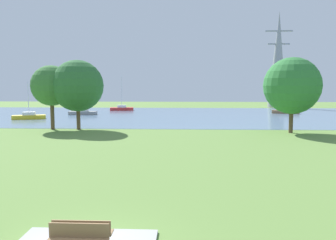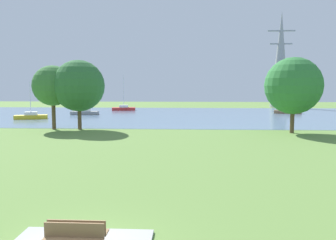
{
  "view_description": "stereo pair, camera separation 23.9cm",
  "coord_description": "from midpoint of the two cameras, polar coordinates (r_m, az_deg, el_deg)",
  "views": [
    {
      "loc": [
        3.07,
        -9.71,
        5.0
      ],
      "look_at": [
        1.84,
        17.16,
        2.35
      ],
      "focal_mm": 36.69,
      "sensor_mm": 36.0,
      "label": 1
    },
    {
      "loc": [
        3.3,
        -9.7,
        5.0
      ],
      "look_at": [
        1.84,
        17.16,
        2.35
      ],
      "focal_mm": 36.69,
      "sensor_mm": 36.0,
      "label": 2
    }
  ],
  "objects": [
    {
      "name": "tree_east_far",
      "position": [
        39.01,
        20.28,
        5.35
      ],
      "size": [
        6.05,
        6.05,
        8.09
      ],
      "color": "brown",
      "rests_on": "ground"
    },
    {
      "name": "bench_facing_water",
      "position": [
        11.41,
        -14.06,
        -17.95
      ],
      "size": [
        1.8,
        0.48,
        0.89
      ],
      "color": "gray",
      "rests_on": "concrete_pad"
    },
    {
      "name": "sailboat_red",
      "position": [
        72.01,
        -7.28,
        1.96
      ],
      "size": [
        4.99,
        2.29,
        7.28
      ],
      "color": "red",
      "rests_on": "water_surface"
    },
    {
      "name": "electricity_pylon",
      "position": [
        86.35,
        18.26,
        9.47
      ],
      "size": [
        6.4,
        4.4,
        22.45
      ],
      "color": "gray",
      "rests_on": "ground"
    },
    {
      "name": "ground_plane",
      "position": [
        32.25,
        -2.58,
        -3.31
      ],
      "size": [
        160.0,
        160.0,
        0.0
      ],
      "primitive_type": "plane",
      "color": "olive"
    },
    {
      "name": "sailboat_gray",
      "position": [
        62.35,
        -13.57,
        1.29
      ],
      "size": [
        4.81,
        1.54,
        7.55
      ],
      "color": "gray",
      "rests_on": "water_surface"
    },
    {
      "name": "sailboat_brown",
      "position": [
        66.84,
        19.34,
        1.4
      ],
      "size": [
        5.02,
        2.6,
        6.41
      ],
      "color": "brown",
      "rests_on": "water_surface"
    },
    {
      "name": "water_surface",
      "position": [
        60.0,
        0.07,
        0.84
      ],
      "size": [
        140.0,
        40.0,
        0.02
      ],
      "primitive_type": "cube",
      "color": "slate",
      "rests_on": "ground"
    },
    {
      "name": "tree_east_near",
      "position": [
        41.07,
        -14.44,
        5.52
      ],
      "size": [
        5.94,
        5.94,
        8.04
      ],
      "color": "brown",
      "rests_on": "ground"
    },
    {
      "name": "sailboat_yellow",
      "position": [
        56.57,
        -21.7,
        0.6
      ],
      "size": [
        5.02,
        3.03,
        5.71
      ],
      "color": "yellow",
      "rests_on": "water_surface"
    },
    {
      "name": "tree_west_far",
      "position": [
        42.05,
        -18.44,
        5.41
      ],
      "size": [
        4.67,
        4.67,
        7.42
      ],
      "color": "brown",
      "rests_on": "ground"
    }
  ]
}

